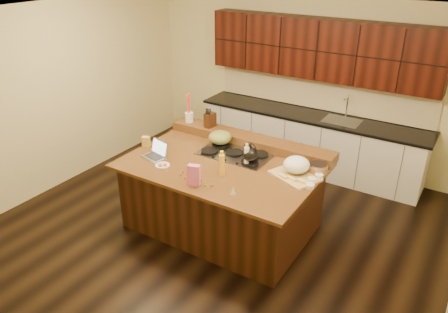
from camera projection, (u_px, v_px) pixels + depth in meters
The scene contains 35 objects.
room at pixel (222, 132), 5.22m from camera, with size 5.52×5.02×2.72m.
island at pixel (222, 195), 5.61m from camera, with size 2.40×1.60×0.92m.
back_ledge at pixel (249, 140), 5.92m from camera, with size 2.40×0.30×0.12m, color black.
cooktop at pixel (234, 154), 5.63m from camera, with size 0.92×0.52×0.05m.
back_counter at pixel (313, 111), 6.93m from camera, with size 3.70×0.66×2.40m.
kettle at pixel (250, 154), 5.34m from camera, with size 0.21×0.21×0.19m, color black.
green_bowl at pixel (220, 137), 5.82m from camera, with size 0.31×0.31×0.17m, color olive.
laptop at pixel (156, 153), 5.57m from camera, with size 0.34×0.30×0.21m.
oil_bottle at pixel (222, 165), 5.08m from camera, with size 0.07×0.07×0.27m, color yellow.
vinegar_bottle at pixel (247, 157), 5.30m from camera, with size 0.06×0.06×0.25m, color silver.
wooden_tray at pixel (296, 167), 5.11m from camera, with size 0.65×0.57×0.22m.
ramekin_a at pixel (310, 186), 4.87m from camera, with size 0.10×0.10×0.04m, color white.
ramekin_b at pixel (312, 180), 4.99m from camera, with size 0.10×0.10×0.04m, color white.
ramekin_c at pixel (319, 176), 5.07m from camera, with size 0.10×0.10×0.04m, color white.
strainer_bowl at pixel (318, 168), 5.20m from camera, with size 0.24×0.24×0.09m, color #996B3F.
kitchen_timer at pixel (233, 190), 4.76m from camera, with size 0.08×0.08×0.07m, color silver.
pink_bag at pixel (194, 175), 4.88m from camera, with size 0.13×0.07×0.25m, color pink.
candy_plate at pixel (163, 165), 5.36m from camera, with size 0.18×0.18×0.01m, color white.
package_box at pixel (146, 142), 5.85m from camera, with size 0.10×0.07×0.14m, color gold.
utensil_crock at pixel (189, 117), 6.34m from camera, with size 0.12×0.12×0.14m, color white.
knife_block at pixel (210, 120), 6.15m from camera, with size 0.10×0.16×0.20m, color black.
gumdrop_0 at pixel (180, 175), 5.13m from camera, with size 0.02×0.02×0.02m, color red.
gumdrop_1 at pixel (196, 179), 5.03m from camera, with size 0.02×0.02×0.02m, color #198C26.
gumdrop_2 at pixel (201, 180), 5.01m from camera, with size 0.02×0.02×0.02m, color red.
gumdrop_3 at pixel (196, 178), 5.07m from camera, with size 0.02×0.02×0.02m, color #198C26.
gumdrop_4 at pixel (186, 173), 5.18m from camera, with size 0.02×0.02×0.02m, color red.
gumdrop_5 at pixel (195, 183), 4.96m from camera, with size 0.02×0.02×0.02m, color #198C26.
gumdrop_6 at pixel (211, 185), 4.91m from camera, with size 0.02×0.02×0.02m, color red.
gumdrop_7 at pixel (205, 185), 4.91m from camera, with size 0.02×0.02×0.02m, color #198C26.
gumdrop_8 at pixel (185, 178), 5.06m from camera, with size 0.02×0.02×0.02m, color red.
gumdrop_9 at pixel (196, 173), 5.17m from camera, with size 0.02×0.02×0.02m, color #198C26.
gumdrop_10 at pixel (211, 187), 4.87m from camera, with size 0.02×0.02×0.02m, color red.
gumdrop_11 at pixel (181, 174), 5.15m from camera, with size 0.02×0.02×0.02m, color #198C26.
gumdrop_12 at pixel (183, 172), 5.20m from camera, with size 0.02×0.02×0.02m, color red.
gumdrop_13 at pixel (213, 185), 4.92m from camera, with size 0.02×0.02×0.02m, color #198C26.
Camera 1 is at (2.59, -4.07, 3.37)m, focal length 35.00 mm.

